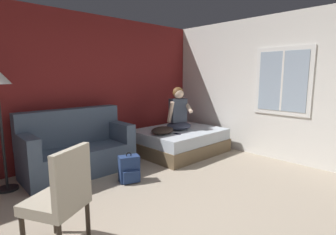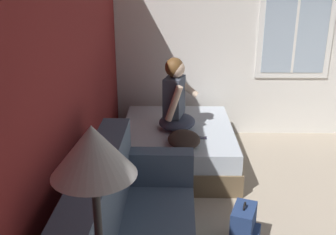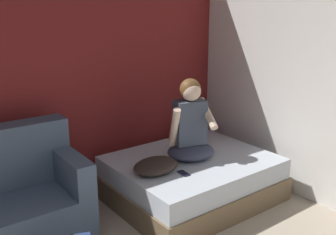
# 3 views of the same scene
# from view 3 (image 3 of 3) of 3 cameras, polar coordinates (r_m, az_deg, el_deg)

# --- Properties ---
(bed) EXTENTS (1.71, 1.40, 0.48)m
(bed) POSITION_cam_3_polar(r_m,az_deg,el_deg) (4.42, 3.47, -8.80)
(bed) COLOR brown
(bed) RESTS_ON ground
(person_seated) EXTENTS (0.62, 0.56, 0.88)m
(person_seated) POSITION_cam_3_polar(r_m,az_deg,el_deg) (4.21, 3.26, -1.34)
(person_seated) COLOR #383D51
(person_seated) RESTS_ON bed
(throw_pillow) EXTENTS (0.50, 0.38, 0.14)m
(throw_pillow) POSITION_cam_3_polar(r_m,az_deg,el_deg) (3.94, -1.80, -7.01)
(throw_pillow) COLOR #2D231E
(throw_pillow) RESTS_ON bed
(cell_phone) EXTENTS (0.08, 0.15, 0.01)m
(cell_phone) POSITION_cam_3_polar(r_m,az_deg,el_deg) (3.94, 2.28, -8.08)
(cell_phone) COLOR black
(cell_phone) RESTS_ON bed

